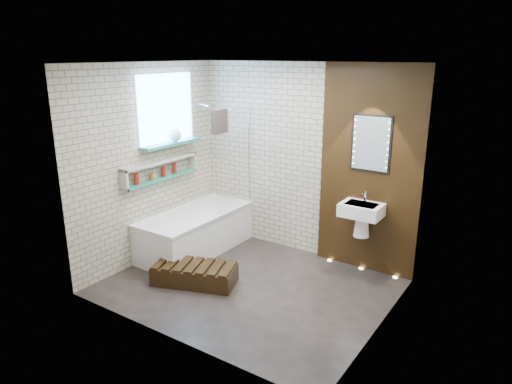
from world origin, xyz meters
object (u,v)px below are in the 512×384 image
Objects in this scene: led_mirror at (371,144)px; walnut_step at (195,275)px; bath_screen at (233,160)px; bathtub at (196,231)px; washbasin at (361,214)px.

walnut_step is at bearing -135.33° from led_mirror.
bath_screen reaches higher than walnut_step.
walnut_step is at bearing -77.22° from bath_screen.
walnut_step is (-1.55, -1.53, -1.54)m from led_mirror.
bathtub is at bearing 129.80° from walnut_step.
bathtub is 1.75× the size of walnut_step.
walnut_step is (0.62, -0.75, -0.18)m from bathtub.
led_mirror is at bearing 10.66° from bath_screen.
led_mirror is at bearing 19.78° from bathtub.
washbasin is at bearing 41.56° from walnut_step.
bathtub is 2.49× the size of led_mirror.
bath_screen is at bearing -169.34° from led_mirror.
washbasin is at bearing 5.78° from bath_screen.
bathtub is 3.00× the size of washbasin.
bathtub is 1.24× the size of bath_screen.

